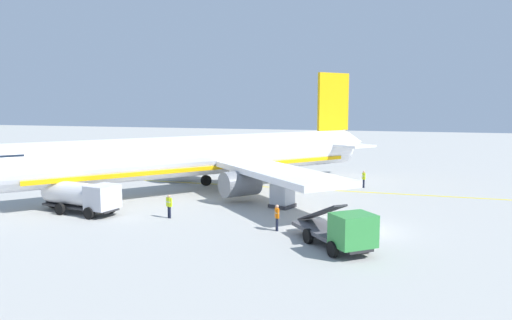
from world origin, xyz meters
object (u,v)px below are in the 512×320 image
Objects in this scene: crew_loader_right at (277,215)px; crew_loader_left at (169,204)px; cargo_container_near at (283,195)px; service_truck_baggage at (342,231)px; crew_marshaller at (364,178)px; service_truck_catering at (81,196)px; airliner_foreground at (209,156)px.

crew_loader_left is at bearing 83.05° from crew_loader_right.
cargo_container_near reaches higher than crew_loader_right.
crew_loader_left is at bearing 72.78° from service_truck_baggage.
service_truck_baggage reaches higher than crew_marshaller.
service_truck_catering is 3.98× the size of crew_marshaller.
service_truck_baggage is 11.70m from cargo_container_near.
crew_loader_left is at bearing 129.99° from cargo_container_near.
airliner_foreground is 4.96× the size of service_truck_catering.
cargo_container_near is 1.24× the size of crew_loader_left.
crew_loader_left is (-17.21, 12.79, 0.02)m from crew_marshaller.
cargo_container_near is at bearing 153.30° from crew_marshaller.
service_truck_catering is 3.87× the size of crew_loader_right.
cargo_container_near is at bearing -121.44° from airliner_foreground.
service_truck_baggage is at bearing -99.59° from service_truck_catering.
crew_marshaller is 0.98× the size of crew_loader_left.
service_truck_baggage is 3.59× the size of crew_marshaller.
service_truck_catering reaches higher than cargo_container_near.
crew_loader_left is at bearing 143.39° from crew_marshaller.
service_truck_catering reaches higher than crew_loader_left.
service_truck_baggage is 3.49× the size of crew_loader_right.
airliner_foreground is at bearing 58.56° from cargo_container_near.
service_truck_baggage reaches higher than crew_loader_right.
cargo_container_near is (-5.28, -8.64, -2.40)m from airliner_foreground.
crew_marshaller is at bearing -67.42° from airliner_foreground.
crew_loader_left is (0.64, -7.17, -0.35)m from service_truck_catering.
service_truck_baggage is at bearing -149.26° from cargo_container_near.
crew_loader_right is (-7.02, -1.35, 0.06)m from cargo_container_near.
crew_marshaller is 0.97× the size of crew_loader_right.
airliner_foreground reaches higher than crew_marshaller.
crew_marshaller is (5.94, -14.29, -2.37)m from airliner_foreground.
cargo_container_near is at bearing -50.01° from crew_loader_left.
service_truck_catering is 3.13× the size of cargo_container_near.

